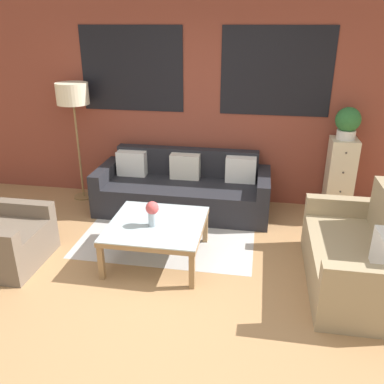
% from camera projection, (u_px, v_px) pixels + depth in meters
% --- Properties ---
extents(ground_plane, '(16.00, 16.00, 0.00)m').
position_uv_depth(ground_plane, '(162.00, 298.00, 3.79)').
color(ground_plane, '#AD7F51').
extents(wall_back_brick, '(8.40, 0.09, 2.80)m').
position_uv_depth(wall_back_brick, '(202.00, 100.00, 5.47)').
color(wall_back_brick, brown).
rests_on(wall_back_brick, ground_plane).
extents(rug, '(2.04, 1.50, 0.00)m').
position_uv_depth(rug, '(169.00, 233.00, 4.95)').
color(rug, '#BCB7B2').
rests_on(rug, ground_plane).
extents(couch_dark, '(2.29, 0.88, 0.78)m').
position_uv_depth(couch_dark, '(183.00, 190.00, 5.49)').
color(couch_dark, '#232328').
rests_on(couch_dark, ground_plane).
extents(settee_vintage, '(0.80, 1.52, 0.92)m').
position_uv_depth(settee_vintage, '(359.00, 257.00, 3.87)').
color(settee_vintage, tan).
rests_on(settee_vintage, ground_plane).
extents(armchair_corner, '(0.80, 0.83, 0.84)m').
position_uv_depth(armchair_corner, '(0.00, 239.00, 4.27)').
color(armchair_corner, '#6B5B4C').
rests_on(armchair_corner, ground_plane).
extents(coffee_table, '(0.99, 0.99, 0.43)m').
position_uv_depth(coffee_table, '(157.00, 228.00, 4.29)').
color(coffee_table, silver).
rests_on(coffee_table, ground_plane).
extents(floor_lamp, '(0.43, 0.43, 1.64)m').
position_uv_depth(floor_lamp, '(73.00, 98.00, 5.43)').
color(floor_lamp, olive).
rests_on(floor_lamp, ground_plane).
extents(drawer_cabinet, '(0.33, 0.37, 1.03)m').
position_uv_depth(drawer_cabinet, '(339.00, 177.00, 5.29)').
color(drawer_cabinet, beige).
rests_on(drawer_cabinet, ground_plane).
extents(potted_plant, '(0.31, 0.31, 0.40)m').
position_uv_depth(potted_plant, '(348.00, 122.00, 5.01)').
color(potted_plant, silver).
rests_on(potted_plant, drawer_cabinet).
extents(flower_vase, '(0.14, 0.14, 0.27)m').
position_uv_depth(flower_vase, '(152.00, 212.00, 4.15)').
color(flower_vase, '#ADBCC6').
rests_on(flower_vase, coffee_table).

